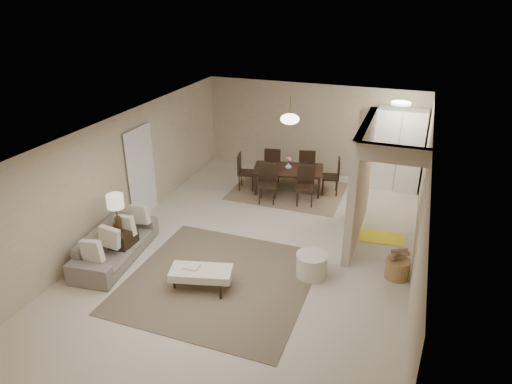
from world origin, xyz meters
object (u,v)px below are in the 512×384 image
at_px(side_table, 121,243).
at_px(dining_table, 288,180).
at_px(wicker_basket, 397,269).
at_px(pantry_cabinet, 398,150).
at_px(ottoman_bench, 201,273).
at_px(round_pouf, 312,265).
at_px(sofa, 115,244).

distance_m(side_table, dining_table, 4.63).
relative_size(wicker_basket, dining_table, 0.25).
height_order(pantry_cabinet, ottoman_bench, pantry_cabinet).
relative_size(side_table, dining_table, 0.32).
bearing_deg(round_pouf, dining_table, 113.08).
height_order(round_pouf, dining_table, dining_table).
bearing_deg(wicker_basket, sofa, -166.80).
xyz_separation_m(round_pouf, wicker_basket, (1.48, 0.50, -0.04)).
distance_m(ottoman_bench, dining_table, 4.49).
bearing_deg(dining_table, wicker_basket, -57.57).
relative_size(pantry_cabinet, dining_table, 1.20).
bearing_deg(ottoman_bench, dining_table, 72.03).
distance_m(pantry_cabinet, side_table, 7.13).
distance_m(pantry_cabinet, round_pouf, 4.84).
bearing_deg(pantry_cabinet, ottoman_bench, -116.34).
distance_m(pantry_cabinet, ottoman_bench, 6.37).
height_order(pantry_cabinet, dining_table, pantry_cabinet).
relative_size(sofa, wicker_basket, 4.89).
distance_m(round_pouf, dining_table, 3.77).
xyz_separation_m(side_table, dining_table, (2.19, 4.07, 0.03)).
height_order(side_table, wicker_basket, side_table).
bearing_deg(pantry_cabinet, wicker_basket, -84.49).
xyz_separation_m(pantry_cabinet, wicker_basket, (0.40, -4.15, -0.87)).
distance_m(sofa, wicker_basket, 5.34).
bearing_deg(sofa, wicker_basket, -83.61).
bearing_deg(pantry_cabinet, sofa, -131.79).
height_order(pantry_cabinet, sofa, pantry_cabinet).
xyz_separation_m(ottoman_bench, wicker_basket, (3.21, 1.52, -0.12)).
xyz_separation_m(sofa, wicker_basket, (5.20, 1.22, -0.13)).
relative_size(round_pouf, dining_table, 0.33).
height_order(sofa, round_pouf, sofa).
relative_size(ottoman_bench, side_table, 2.06).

